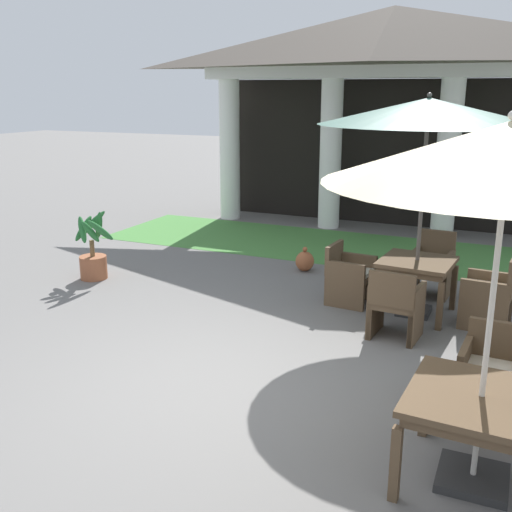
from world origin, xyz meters
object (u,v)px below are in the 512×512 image
object	(u,v)px
patio_chair_mid_left_west	(349,276)
patio_chair_mid_left_north	(432,266)
patio_umbrella_near_foreground	(508,156)
patio_umbrella_mid_left	(428,113)
terracotta_urn	(305,261)
patio_chair_near_foreground_north	(494,377)
patio_chair_mid_left_east	(490,294)
patio_table_mid_left	(417,268)
potted_palm_left_edge	(93,254)
patio_table_near_foreground	(480,407)
patio_chair_mid_left_south	(395,305)

from	to	relation	value
patio_chair_mid_left_west	patio_chair_mid_left_north	world-z (taller)	patio_chair_mid_left_north
patio_chair_mid_left_west	patio_umbrella_near_foreground	bearing A→B (deg)	33.89
patio_umbrella_mid_left	terracotta_urn	world-z (taller)	patio_umbrella_mid_left
patio_chair_near_foreground_north	patio_chair_mid_left_north	bearing A→B (deg)	-69.65
patio_chair_mid_left_east	patio_chair_near_foreground_north	bearing A→B (deg)	-171.05
patio_table_mid_left	potted_palm_left_edge	xyz separation A→B (m)	(-4.82, -0.46, -0.25)
patio_table_mid_left	patio_table_near_foreground	bearing A→B (deg)	-73.17
patio_chair_mid_left_west	potted_palm_left_edge	distance (m)	3.94
patio_table_near_foreground	patio_chair_mid_left_south	world-z (taller)	patio_chair_mid_left_south
patio_umbrella_near_foreground	patio_chair_near_foreground_north	xyz separation A→B (m)	(0.06, 1.02, -2.01)
patio_table_near_foreground	patio_chair_mid_left_west	xyz separation A→B (m)	(-1.94, 3.47, -0.24)
patio_table_near_foreground	patio_table_mid_left	xyz separation A→B (m)	(-1.03, 3.39, 0.01)
terracotta_urn	patio_chair_mid_left_north	bearing A→B (deg)	-9.46
patio_chair_mid_left_west	patio_umbrella_mid_left	bearing A→B (deg)	90.00
patio_chair_near_foreground_north	patio_chair_mid_left_north	distance (m)	3.44
patio_chair_mid_left_east	terracotta_urn	size ratio (longest dim) A/B	2.29
patio_umbrella_mid_left	patio_chair_mid_left_west	world-z (taller)	patio_umbrella_mid_left
patio_chair_near_foreground_north	terracotta_urn	xyz separation A→B (m)	(-3.04, 3.62, -0.24)
patio_chair_mid_left_north	patio_chair_mid_left_west	bearing A→B (deg)	45.09
patio_table_near_foreground	patio_umbrella_mid_left	distance (m)	4.04
patio_table_near_foreground	potted_palm_left_edge	size ratio (longest dim) A/B	0.99
patio_table_near_foreground	patio_chair_mid_left_north	distance (m)	4.41
patio_chair_near_foreground_north	patio_umbrella_mid_left	xyz separation A→B (m)	(-1.08, 2.37, 2.16)
patio_umbrella_mid_left	patio_chair_mid_left_north	world-z (taller)	patio_umbrella_mid_left
patio_table_near_foreground	patio_umbrella_mid_left	world-z (taller)	patio_umbrella_mid_left
patio_umbrella_mid_left	potted_palm_left_edge	xyz separation A→B (m)	(-4.82, -0.46, -2.18)
patio_chair_near_foreground_north	patio_chair_mid_left_east	world-z (taller)	patio_chair_mid_left_east
patio_umbrella_mid_left	patio_chair_mid_left_south	xyz separation A→B (m)	(-0.07, -0.91, -2.16)
patio_table_mid_left	patio_chair_mid_left_west	world-z (taller)	patio_chair_mid_left_west
patio_chair_mid_left_south	terracotta_urn	world-z (taller)	patio_chair_mid_left_south
patio_umbrella_near_foreground	patio_chair_mid_left_south	distance (m)	3.38
patio_chair_mid_left_west	patio_chair_mid_left_east	xyz separation A→B (m)	(1.82, -0.15, 0.03)
patio_table_near_foreground	patio_umbrella_near_foreground	size ratio (longest dim) A/B	0.40
patio_umbrella_mid_left	patio_chair_mid_left_east	world-z (taller)	patio_umbrella_mid_left
patio_umbrella_near_foreground	patio_chair_mid_left_west	world-z (taller)	patio_umbrella_near_foreground
patio_table_near_foreground	patio_chair_mid_left_west	world-z (taller)	patio_chair_mid_left_west
patio_chair_mid_left_east	patio_umbrella_mid_left	bearing A→B (deg)	90.00
patio_table_near_foreground	patio_chair_mid_left_north	bearing A→B (deg)	102.46
patio_umbrella_mid_left	patio_chair_mid_left_west	bearing A→B (deg)	175.29
patio_chair_mid_left_west	patio_chair_mid_left_north	bearing A→B (deg)	135.09
patio_table_mid_left	patio_chair_mid_left_east	distance (m)	0.94
patio_table_mid_left	patio_umbrella_near_foreground	bearing A→B (deg)	-73.17
patio_table_near_foreground	patio_umbrella_mid_left	xyz separation A→B (m)	(-1.03, 3.39, 1.95)
terracotta_urn	patio_chair_near_foreground_north	bearing A→B (deg)	-49.98
patio_chair_near_foreground_north	potted_palm_left_edge	world-z (taller)	potted_palm_left_edge
patio_umbrella_mid_left	patio_chair_mid_left_south	distance (m)	2.34
patio_umbrella_mid_left	patio_chair_mid_left_south	size ratio (longest dim) A/B	3.26
patio_table_mid_left	potted_palm_left_edge	bearing A→B (deg)	-174.55
potted_palm_left_edge	terracotta_urn	xyz separation A→B (m)	(2.86, 1.71, -0.22)
patio_chair_near_foreground_north	patio_umbrella_near_foreground	bearing A→B (deg)	90.00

